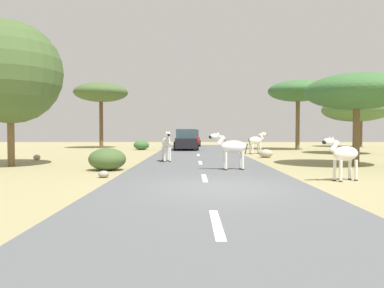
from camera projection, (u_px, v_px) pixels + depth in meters
The scene contains 21 objects.
ground_plane at pixel (220, 189), 10.12m from camera, with size 90.00×90.00×0.00m, color #998E60.
road at pixel (206, 188), 10.12m from camera, with size 6.00×64.00×0.05m, color #56595B.
lane_markings at pixel (208, 193), 9.12m from camera, with size 0.16×56.00×0.01m.
zebra_0 at pixel (166, 143), 18.69m from camera, with size 0.65×1.67×1.59m.
zebra_1 at pixel (343, 154), 11.74m from camera, with size 1.45×0.84×1.45m.
zebra_2 at pixel (231, 147), 14.73m from camera, with size 1.62×0.57×1.53m.
zebra_3 at pixel (256, 141), 25.95m from camera, with size 1.55×1.04×1.59m.
car_0 at pixel (185, 140), 30.80m from camera, with size 2.14×4.40×1.74m.
car_1 at pixel (190, 139), 38.85m from camera, with size 2.04×4.35×1.74m.
tree_0 at pixel (9, 72), 16.57m from camera, with size 4.65×4.65×6.61m.
tree_1 at pixel (297, 91), 31.61m from camera, with size 5.14×5.14×6.00m.
tree_2 at pixel (356, 110), 26.12m from camera, with size 4.78×4.78×3.97m.
tree_4 at pixel (361, 98), 37.08m from camera, with size 5.21×5.21×5.93m.
tree_5 at pixel (100, 93), 34.95m from camera, with size 5.12×5.12×6.23m.
tree_7 at pixel (356, 92), 16.96m from camera, with size 4.74×4.74×4.27m.
bush_1 at pixel (107, 159), 14.98m from camera, with size 1.53×1.37×0.92m, color #425B2D.
bush_2 at pixel (141, 145), 31.81m from camera, with size 1.36×1.22×0.82m, color #386633.
rock_0 at pixel (36, 157), 20.29m from camera, with size 0.39×0.30×0.31m, color #A89E8C.
rock_1 at pixel (242, 148), 31.82m from camera, with size 0.39×0.32×0.26m, color #A89E8C.
rock_2 at pixel (265, 153), 22.33m from camera, with size 0.85×0.67×0.51m, color #A89E8C.
rock_3 at pixel (103, 174), 12.65m from camera, with size 0.37×0.41×0.24m, color gray.
Camera 1 is at (-0.80, -10.07, 1.60)m, focal length 34.23 mm.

